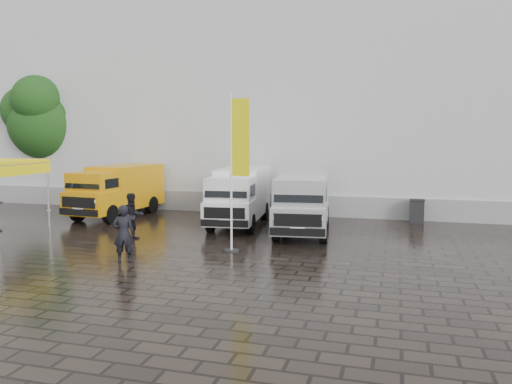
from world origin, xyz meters
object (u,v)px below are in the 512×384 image
Objects in this scene: flagpole at (236,163)px; person_front at (124,234)px; person_tent at (133,216)px; wheelie_bin at (417,211)px; van_silver at (303,201)px; van_yellow at (117,192)px; van_white at (240,197)px.

person_front is (-2.84, -2.32, -2.06)m from flagpole.
wheelie_bin is at bearing -20.66° from person_tent.
van_yellow is at bearing 164.88° from van_silver.
van_silver reaches higher than person_tent.
van_yellow is 8.92m from person_front.
flagpole reaches higher than van_silver.
wheelie_bin is at bearing 14.66° from van_yellow.
van_silver is 6.59m from person_tent.
van_silver reaches higher than van_yellow.
person_front reaches higher than wheelie_bin.
van_silver is (9.18, -1.38, 0.05)m from van_yellow.
flagpole reaches higher than person_tent.
person_front is (-4.38, -6.13, -0.37)m from van_silver.
van_yellow reaches higher than wheelie_bin.
wheelie_bin is 12.23m from person_tent.
van_white is at bearing 1.32° from van_yellow.
person_front is at bearing -132.14° from van_silver.
person_tent is (-10.28, -6.62, 0.33)m from wheelie_bin.
van_white is 0.96× the size of van_silver.
person_front is at bearing -107.34° from van_white.
wheelie_bin is (5.97, 7.42, -2.41)m from flagpole.
van_silver is 7.55m from person_front.
van_silver is 3.36× the size of person_tent.
van_silver is 5.76m from wheelie_bin.
person_front is at bearing -131.70° from wheelie_bin.
van_white is at bearing 106.52° from flagpole.
flagpole is 9.82m from wheelie_bin.
flagpole is (-1.54, -3.81, 1.69)m from van_silver.
flagpole is at bearing -118.60° from van_silver.
van_white is 4.91m from person_tent.
person_front reaches higher than person_tent.
van_white is 7.88m from wheelie_bin.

